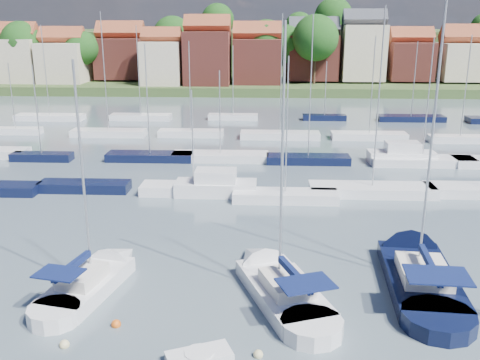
{
  "coord_description": "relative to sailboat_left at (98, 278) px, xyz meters",
  "views": [
    {
      "loc": [
        -1.1,
        -24.03,
        14.43
      ],
      "look_at": [
        -2.93,
        14.0,
        3.15
      ],
      "focal_mm": 40.0,
      "sensor_mm": 36.0,
      "label": 1
    }
  ],
  "objects": [
    {
      "name": "sailboat_navy",
      "position": [
        18.54,
        2.62,
        -0.02
      ],
      "size": [
        4.66,
        14.11,
        19.12
      ],
      "rotation": [
        0.0,
        0.0,
        1.5
      ],
      "color": "black",
      "rests_on": "ground"
    },
    {
      "name": "buoy_d",
      "position": [
        9.31,
        -6.54,
        -0.36
      ],
      "size": [
        0.45,
        0.45,
        0.45
      ],
      "primitive_type": "sphere",
      "color": "beige",
      "rests_on": "ground"
    },
    {
      "name": "marina_field",
      "position": [
        12.5,
        31.88,
        0.07
      ],
      "size": [
        79.62,
        41.41,
        15.93
      ],
      "color": "silver",
      "rests_on": "ground"
    },
    {
      "name": "tender",
      "position": [
        6.72,
        -7.09,
        -0.12
      ],
      "size": [
        3.14,
        2.33,
        0.62
      ],
      "rotation": [
        0.0,
        0.0,
        0.4
      ],
      "color": "silver",
      "rests_on": "ground"
    },
    {
      "name": "ground",
      "position": [
        10.6,
        36.73,
        -0.36
      ],
      "size": [
        260.0,
        260.0,
        0.0
      ],
      "primitive_type": "plane",
      "color": "#4A5965",
      "rests_on": "ground"
    },
    {
      "name": "buoy_b",
      "position": [
        0.34,
        -6.21,
        -0.36
      ],
      "size": [
        0.47,
        0.47,
        0.47
      ],
      "primitive_type": "sphere",
      "color": "beige",
      "rests_on": "ground"
    },
    {
      "name": "far_shore_town",
      "position": [
        12.82,
        129.4,
        4.24
      ],
      "size": [
        212.46,
        90.0,
        22.27
      ],
      "color": "#3B542A",
      "rests_on": "ground"
    },
    {
      "name": "sailboat_centre",
      "position": [
        10.07,
        0.07,
        -0.01
      ],
      "size": [
        6.91,
        11.98,
        15.8
      ],
      "rotation": [
        0.0,
        0.0,
        1.92
      ],
      "color": "silver",
      "rests_on": "ground"
    },
    {
      "name": "buoy_c",
      "position": [
        2.26,
        -4.37,
        -0.36
      ],
      "size": [
        0.49,
        0.49,
        0.49
      ],
      "primitive_type": "sphere",
      "color": "#D85914",
      "rests_on": "ground"
    },
    {
      "name": "buoy_e",
      "position": [
        17.29,
        4.26,
        -0.36
      ],
      "size": [
        0.52,
        0.52,
        0.52
      ],
      "primitive_type": "sphere",
      "color": "#D85914",
      "rests_on": "ground"
    },
    {
      "name": "sailboat_left",
      "position": [
        0.0,
        0.0,
        0.0
      ],
      "size": [
        4.74,
        10.38,
        13.73
      ],
      "rotation": [
        0.0,
        0.0,
        1.36
      ],
      "color": "silver",
      "rests_on": "ground"
    }
  ]
}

